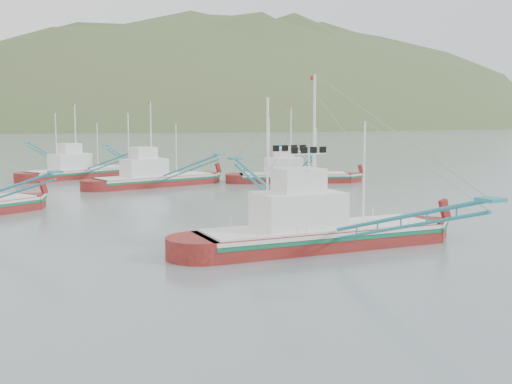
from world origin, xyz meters
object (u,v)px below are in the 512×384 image
main_boat (317,220)px  bg_boat_far (154,172)px  bg_boat_right (294,166)px  bg_boat_extra (79,162)px

main_boat → bg_boat_far: (4.35, 39.58, -0.12)m
bg_boat_right → bg_boat_extra: size_ratio=0.91×
bg_boat_far → bg_boat_extra: (-5.05, 14.90, 0.41)m
bg_boat_right → main_boat: bearing=-96.6°
bg_boat_right → bg_boat_extra: 29.60m
bg_boat_right → bg_boat_extra: bearing=163.1°
bg_boat_right → bg_boat_extra: (-22.04, 19.76, 0.03)m
bg_boat_far → bg_boat_extra: size_ratio=1.03×
bg_boat_extra → bg_boat_right: bearing=-60.4°
bg_boat_right → bg_boat_far: bearing=-171.0°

